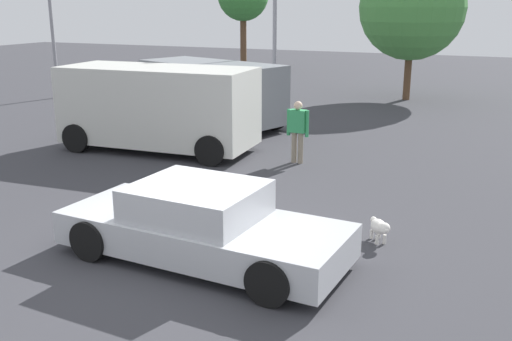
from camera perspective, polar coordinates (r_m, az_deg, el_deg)
name	(u,v)px	position (r m, az deg, el deg)	size (l,w,h in m)	color
ground_plane	(187,261)	(9.19, -6.70, -8.72)	(80.00, 80.00, 0.00)	#38383D
sedan_foreground	(202,225)	(9.04, -5.29, -5.31)	(4.56, 2.10, 1.18)	#B7BABF
dog	(380,227)	(9.91, 11.90, -5.41)	(0.44, 0.56, 0.42)	white
van_white	(158,106)	(15.81, -9.44, 6.19)	(5.19, 2.43, 2.22)	silver
suv_dark	(211,92)	(18.79, -4.34, 7.61)	(5.19, 3.46, 2.03)	gray
pedestrian	(298,127)	(14.40, 4.06, 4.24)	(0.57, 0.25, 1.54)	gray
tree_back_left	(412,7)	(24.75, 14.91, 15.05)	(4.15, 4.15, 5.74)	brown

